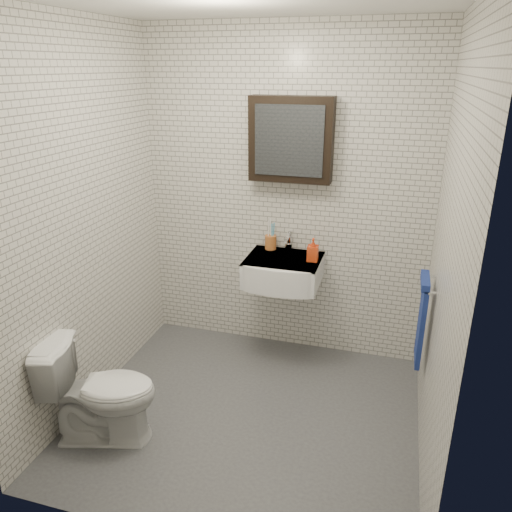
% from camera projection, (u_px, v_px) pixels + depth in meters
% --- Properties ---
extents(ground, '(2.20, 2.00, 0.01)m').
position_uv_depth(ground, '(247.00, 415.00, 3.34)').
color(ground, '#45474C').
rests_on(ground, ground).
extents(room_shell, '(2.22, 2.02, 2.51)m').
position_uv_depth(room_shell, '(246.00, 203.00, 2.82)').
color(room_shell, silver).
rests_on(room_shell, ground).
extents(washbasin, '(0.55, 0.50, 0.20)m').
position_uv_depth(washbasin, '(282.00, 272.00, 3.72)').
color(washbasin, white).
rests_on(washbasin, room_shell).
extents(faucet, '(0.06, 0.20, 0.15)m').
position_uv_depth(faucet, '(289.00, 243.00, 3.83)').
color(faucet, silver).
rests_on(faucet, washbasin).
extents(mirror_cabinet, '(0.60, 0.15, 0.60)m').
position_uv_depth(mirror_cabinet, '(291.00, 140.00, 3.55)').
color(mirror_cabinet, black).
rests_on(mirror_cabinet, room_shell).
extents(towel_rail, '(0.09, 0.30, 0.58)m').
position_uv_depth(towel_rail, '(422.00, 316.00, 3.12)').
color(towel_rail, silver).
rests_on(towel_rail, room_shell).
extents(toothbrush_cup, '(0.10, 0.10, 0.24)m').
position_uv_depth(toothbrush_cup, '(271.00, 242.00, 3.88)').
color(toothbrush_cup, '#B0602C').
rests_on(toothbrush_cup, washbasin).
extents(soap_bottle, '(0.08, 0.08, 0.17)m').
position_uv_depth(soap_bottle, '(313.00, 250.00, 3.64)').
color(soap_bottle, orange).
rests_on(soap_bottle, washbasin).
extents(toilet, '(0.74, 0.54, 0.68)m').
position_uv_depth(toilet, '(101.00, 391.00, 3.04)').
color(toilet, white).
rests_on(toilet, ground).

